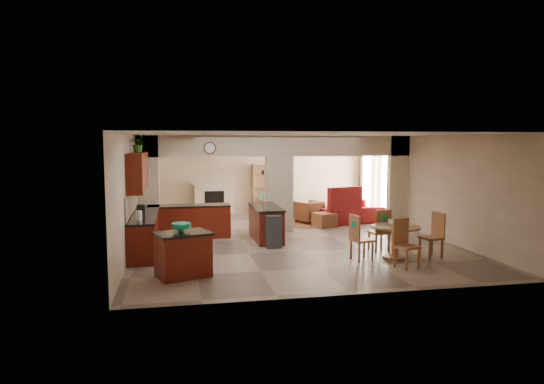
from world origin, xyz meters
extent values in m
plane|color=#84705B|center=(0.00, 0.00, 0.00)|extent=(10.00, 10.00, 0.00)
plane|color=white|center=(0.00, 0.00, 2.80)|extent=(10.00, 10.00, 0.00)
plane|color=beige|center=(0.00, 5.00, 1.40)|extent=(8.00, 0.00, 8.00)
plane|color=beige|center=(0.00, -5.00, 1.40)|extent=(8.00, 0.00, 8.00)
plane|color=beige|center=(-4.00, 0.00, 1.40)|extent=(0.00, 10.00, 10.00)
plane|color=beige|center=(4.00, 0.00, 1.40)|extent=(0.00, 10.00, 10.00)
cube|color=beige|center=(-3.70, 1.00, 1.40)|extent=(0.60, 0.25, 2.80)
cube|color=beige|center=(0.00, 1.00, 1.10)|extent=(0.80, 0.25, 2.20)
cube|color=beige|center=(3.70, 1.00, 1.40)|extent=(0.60, 0.25, 2.80)
cube|color=beige|center=(0.00, 1.00, 2.50)|extent=(8.00, 0.25, 0.60)
cube|color=#480D08|center=(-3.70, -0.80, 0.43)|extent=(0.60, 3.20, 0.86)
cube|color=black|center=(-3.70, -0.80, 0.89)|extent=(0.62, 3.22, 0.05)
cube|color=tan|center=(-3.98, -0.80, 1.20)|extent=(0.02, 3.20, 0.55)
cube|color=#480D08|center=(-2.60, 0.57, 0.43)|extent=(2.20, 0.60, 0.86)
cube|color=black|center=(-2.60, 0.57, 0.89)|extent=(2.22, 0.62, 0.05)
cube|color=#480D08|center=(-3.82, -0.80, 1.92)|extent=(0.35, 2.40, 0.90)
cube|color=#480D08|center=(-0.60, -0.10, 0.43)|extent=(0.65, 1.80, 0.86)
cube|color=black|center=(-0.60, -0.10, 0.89)|extent=(0.70, 1.85, 0.05)
cube|color=silver|center=(-0.60, -0.95, 0.42)|extent=(0.58, 0.04, 0.70)
cylinder|color=#452117|center=(-2.00, 0.85, 2.45)|extent=(0.34, 0.03, 0.34)
cube|color=brown|center=(1.20, 2.10, 0.01)|extent=(1.60, 1.30, 0.01)
cube|color=beige|center=(-1.60, 4.84, 0.55)|extent=(1.40, 0.28, 1.10)
cube|color=black|center=(-1.60, 4.70, 0.50)|extent=(0.70, 0.04, 0.70)
cube|color=beige|center=(-1.60, 4.82, 1.15)|extent=(1.60, 0.35, 0.10)
cube|color=#A26237|center=(0.35, 4.82, 0.90)|extent=(1.00, 0.32, 1.80)
cube|color=white|center=(3.97, 2.30, 1.20)|extent=(0.02, 0.90, 1.90)
cube|color=white|center=(3.97, 4.00, 1.20)|extent=(0.02, 0.90, 1.90)
cube|color=white|center=(3.97, 3.15, 1.05)|extent=(0.02, 0.70, 2.10)
cube|color=#431F1A|center=(3.93, 1.70, 1.20)|extent=(0.10, 0.28, 2.30)
cube|color=#431F1A|center=(3.93, 2.90, 1.20)|extent=(0.10, 0.28, 2.30)
cube|color=#431F1A|center=(3.93, 3.40, 1.20)|extent=(0.10, 0.28, 2.30)
cube|color=#431F1A|center=(3.93, 4.60, 1.20)|extent=(0.10, 0.28, 2.30)
cylinder|color=white|center=(1.50, 3.00, 2.56)|extent=(1.00, 1.00, 0.10)
cube|color=#480D08|center=(-2.83, -3.30, 0.41)|extent=(1.13, 0.96, 0.83)
cube|color=black|center=(-2.83, -3.30, 0.85)|extent=(1.20, 1.02, 0.05)
cylinder|color=#159173|center=(-2.85, -3.23, 0.97)|extent=(0.37, 0.37, 0.17)
cube|color=#2F2F31|center=(-0.60, -1.11, 0.38)|extent=(0.39, 0.34, 0.75)
cylinder|color=#A26237|center=(1.89, -2.72, 0.72)|extent=(1.09, 1.09, 0.04)
cylinder|color=#A26237|center=(1.89, -2.72, 0.37)|extent=(0.16, 0.16, 0.70)
cylinder|color=#A26237|center=(1.89, -2.72, 0.03)|extent=(0.55, 0.55, 0.06)
cylinder|color=#73BF29|center=(1.86, -2.75, 0.82)|extent=(0.31, 0.31, 0.16)
imported|color=maroon|center=(3.30, 2.93, 0.37)|extent=(2.61, 1.21, 0.74)
cube|color=maroon|center=(2.25, 2.04, 0.24)|extent=(1.44, 1.29, 0.48)
imported|color=maroon|center=(1.27, 2.38, 0.36)|extent=(1.03, 1.04, 0.71)
cube|color=maroon|center=(1.54, 1.47, 0.22)|extent=(0.74, 0.74, 0.43)
imported|color=#185015|center=(-3.82, -0.52, 2.58)|extent=(0.43, 0.38, 0.43)
cube|color=#A26237|center=(1.85, -1.91, 0.45)|extent=(0.47, 0.47, 0.05)
cube|color=#A26237|center=(1.99, -1.72, 0.22)|extent=(0.04, 0.04, 0.44)
cube|color=#A26237|center=(1.66, -1.76, 0.22)|extent=(0.04, 0.04, 0.44)
cube|color=#A26237|center=(2.03, -2.06, 0.22)|extent=(0.04, 0.04, 0.44)
cube|color=#A26237|center=(1.70, -2.10, 0.22)|extent=(0.04, 0.04, 0.44)
cube|color=#A26237|center=(1.87, -2.10, 0.75)|extent=(0.42, 0.09, 0.55)
cube|color=#159173|center=(1.87, -2.13, 0.82)|extent=(0.14, 0.03, 0.14)
cube|color=#A26237|center=(2.73, -2.79, 0.45)|extent=(0.49, 0.49, 0.05)
cube|color=#A26237|center=(2.53, -2.66, 0.22)|extent=(0.04, 0.04, 0.44)
cube|color=#A26237|center=(2.59, -2.99, 0.22)|extent=(0.04, 0.04, 0.44)
cube|color=#A26237|center=(2.86, -2.59, 0.22)|extent=(0.04, 0.04, 0.44)
cube|color=#A26237|center=(2.93, -2.93, 0.22)|extent=(0.04, 0.04, 0.44)
cube|color=#A26237|center=(2.91, -2.76, 0.75)|extent=(0.12, 0.42, 0.55)
cube|color=#159173|center=(2.94, -2.75, 0.82)|extent=(0.04, 0.14, 0.14)
cube|color=#A26237|center=(1.75, -3.55, 0.45)|extent=(0.53, 0.53, 0.05)
cube|color=#A26237|center=(1.64, -3.76, 0.22)|extent=(0.04, 0.04, 0.44)
cube|color=#A26237|center=(1.97, -3.66, 0.22)|extent=(0.04, 0.04, 0.44)
cube|color=#A26237|center=(1.54, -3.44, 0.22)|extent=(0.04, 0.04, 0.44)
cube|color=#A26237|center=(1.86, -3.34, 0.22)|extent=(0.04, 0.04, 0.44)
cube|color=#A26237|center=(1.69, -3.37, 0.75)|extent=(0.41, 0.17, 0.55)
cube|color=#159173|center=(1.69, -3.34, 0.82)|extent=(0.14, 0.05, 0.14)
cube|color=#A26237|center=(1.09, -2.72, 0.45)|extent=(0.49, 0.49, 0.05)
cube|color=#A26237|center=(1.29, -2.86, 0.22)|extent=(0.04, 0.04, 0.44)
cube|color=#A26237|center=(1.22, -2.52, 0.22)|extent=(0.04, 0.04, 0.44)
cube|color=#A26237|center=(0.95, -2.92, 0.22)|extent=(0.04, 0.04, 0.44)
cube|color=#A26237|center=(0.89, -2.58, 0.22)|extent=(0.04, 0.04, 0.44)
cube|color=#A26237|center=(0.90, -2.76, 0.75)|extent=(0.12, 0.42, 0.55)
cube|color=#159173|center=(0.88, -2.76, 0.82)|extent=(0.04, 0.14, 0.14)
camera|label=1|loc=(-2.92, -12.71, 2.64)|focal=32.00mm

